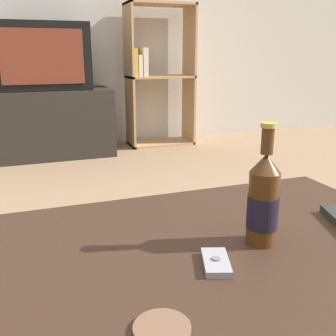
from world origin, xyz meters
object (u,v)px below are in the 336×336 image
at_px(television, 41,56).
at_px(beer_bottle, 263,201).
at_px(bookshelf, 157,74).
at_px(cell_phone, 216,262).
at_px(tv_stand, 47,123).

distance_m(television, beer_bottle, 2.67).
bearing_deg(bookshelf, beer_bottle, -103.68).
distance_m(bookshelf, cell_phone, 2.92).
xyz_separation_m(tv_stand, bookshelf, (0.98, 0.10, 0.36)).
bearing_deg(television, cell_phone, -86.32).
xyz_separation_m(beer_bottle, cell_phone, (-0.14, -0.06, -0.09)).
bearing_deg(television, bookshelf, 6.09).
bearing_deg(beer_bottle, bookshelf, 76.32).
relative_size(tv_stand, television, 1.44).
height_order(television, bookshelf, bookshelf).
relative_size(tv_stand, bookshelf, 0.84).
bearing_deg(television, tv_stand, 90.00).
distance_m(tv_stand, bookshelf, 1.05).
bearing_deg(television, beer_bottle, -83.28).
distance_m(television, cell_phone, 2.72).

